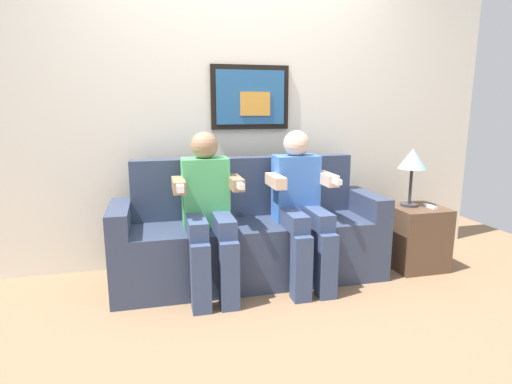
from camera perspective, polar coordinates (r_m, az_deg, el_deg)
ground_plane at (r=2.93m, az=0.73°, el=-14.11°), size 5.70×5.70×0.00m
back_wall_assembly at (r=3.39m, az=-2.51°, el=12.08°), size 4.38×0.10×2.60m
couch at (r=3.11m, az=-0.79°, el=-6.38°), size 1.98×0.58×0.90m
person_on_left at (r=2.82m, az=-6.65°, el=-2.17°), size 0.46×0.56×1.11m
person_on_right at (r=2.97m, az=6.23°, el=-1.44°), size 0.46×0.56×1.11m
side_table_right at (r=3.58m, az=21.16°, el=-5.81°), size 0.40×0.40×0.50m
table_lamp at (r=3.46m, az=20.79°, el=3.98°), size 0.22×0.22×0.46m
spare_remote_on_table at (r=3.52m, az=22.92°, el=-1.84°), size 0.04×0.13×0.02m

